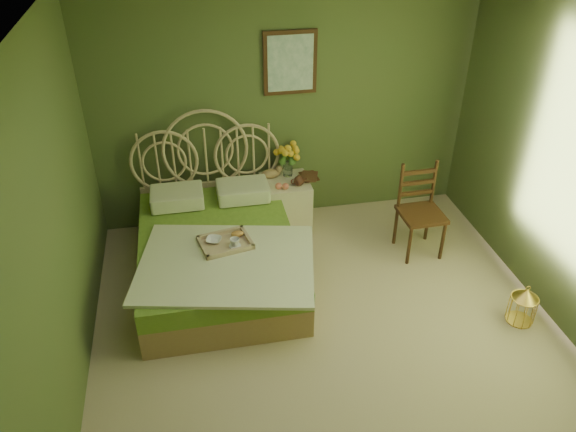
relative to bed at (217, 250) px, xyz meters
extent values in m
plane|color=tan|center=(0.85, -1.23, -0.30)|extent=(4.50, 4.50, 0.00)
plane|color=silver|center=(0.85, -1.23, 2.30)|extent=(4.50, 4.50, 0.00)
plane|color=#4E5A2F|center=(0.85, 1.02, 1.00)|extent=(4.00, 0.00, 4.00)
plane|color=#4E5A2F|center=(-1.15, -1.23, 1.00)|extent=(0.00, 4.50, 4.50)
cube|color=#341A0E|center=(0.91, 0.99, 1.45)|extent=(0.54, 0.03, 0.64)
cube|color=silver|center=(0.91, 0.97, 1.45)|extent=(0.46, 0.01, 0.56)
cube|color=#9E814F|center=(0.00, -0.06, -0.15)|extent=(1.44, 1.92, 0.29)
cube|color=olive|center=(0.00, -0.06, 0.09)|extent=(1.44, 1.92, 0.19)
cube|color=beige|center=(0.05, -0.49, 0.20)|extent=(1.72, 1.44, 0.03)
cube|color=beige|center=(-0.34, 0.61, 0.27)|extent=(0.53, 0.38, 0.15)
cube|color=beige|center=(0.33, 0.61, 0.27)|extent=(0.53, 0.38, 0.15)
cube|color=#CFBA8A|center=(0.07, -0.23, 0.20)|extent=(0.51, 0.44, 0.04)
ellipsoid|color=#B77A38|center=(0.19, -0.14, 0.25)|extent=(0.12, 0.07, 0.05)
cube|color=beige|center=(0.81, 0.75, -0.02)|extent=(0.50, 0.50, 0.55)
cylinder|color=silver|center=(0.86, 0.87, 0.35)|extent=(0.10, 0.10, 0.18)
ellipsoid|color=#9E814F|center=(0.67, 0.85, 0.31)|extent=(0.21, 0.11, 0.10)
sphere|color=#DA6E54|center=(0.71, 0.59, 0.29)|extent=(0.07, 0.07, 0.07)
sphere|color=#DA6E54|center=(0.78, 0.57, 0.29)|extent=(0.07, 0.07, 0.07)
cube|color=#341A0E|center=(2.06, -0.01, 0.15)|extent=(0.43, 0.43, 0.04)
cylinder|color=#341A0E|center=(1.88, -0.19, -0.07)|extent=(0.04, 0.04, 0.45)
cylinder|color=#341A0E|center=(2.24, -0.19, -0.07)|extent=(0.04, 0.04, 0.45)
cylinder|color=#341A0E|center=(1.88, 0.17, -0.07)|extent=(0.04, 0.04, 0.45)
cylinder|color=#341A0E|center=(2.24, 0.17, -0.07)|extent=(0.04, 0.04, 0.45)
cube|color=#341A0E|center=(2.06, 0.17, 0.40)|extent=(0.36, 0.05, 0.50)
cylinder|color=gold|center=(2.55, -1.17, -0.29)|extent=(0.23, 0.23, 0.01)
cylinder|color=gold|center=(2.55, -1.17, -0.17)|extent=(0.23, 0.23, 0.26)
cone|color=gold|center=(2.55, -1.17, 0.01)|extent=(0.23, 0.23, 0.09)
imported|color=#381E0F|center=(0.99, 0.77, 0.27)|extent=(0.19, 0.24, 0.02)
imported|color=#472819|center=(0.99, 0.77, 0.29)|extent=(0.24, 0.28, 0.02)
imported|color=white|center=(-0.03, -0.18, 0.24)|extent=(0.18, 0.18, 0.03)
imported|color=white|center=(0.15, -0.29, 0.26)|extent=(0.09, 0.09, 0.08)
camera|label=1|loc=(-0.17, -4.40, 3.19)|focal=35.00mm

